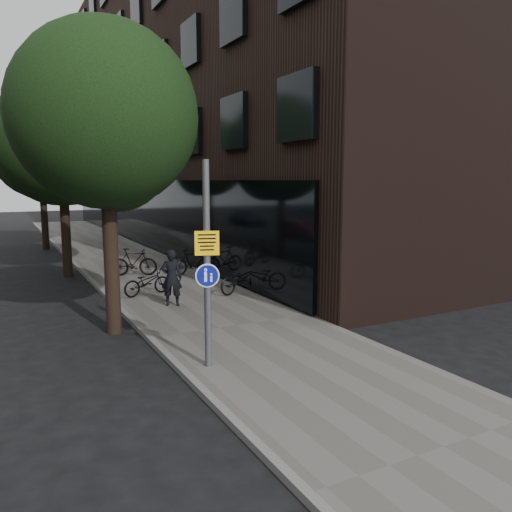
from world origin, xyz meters
TOP-DOWN VIEW (x-y plane):
  - ground at (0.00, 0.00)m, footprint 120.00×120.00m
  - sidewalk at (0.25, 10.00)m, footprint 4.50×60.00m
  - curb_edge at (-2.00, 10.00)m, footprint 0.15×60.00m
  - building_right_dark_brick at (8.50, 22.00)m, footprint 12.00×40.00m
  - street_tree_near at (-2.53, 4.64)m, footprint 4.40×4.40m
  - street_tree_mid at (-2.53, 13.14)m, footprint 5.00×5.00m
  - street_tree_far at (-2.53, 22.14)m, footprint 5.00×5.00m
  - signpost at (-1.48, 1.04)m, footprint 0.45×0.18m
  - pedestrian at (-0.57, 6.06)m, footprint 0.72×0.62m
  - parked_bike_facade_near at (2.00, 6.62)m, footprint 1.91×1.10m
  - parked_bike_facade_far at (1.66, 10.35)m, footprint 1.75×0.67m
  - parked_bike_curb_near at (-0.85, 7.76)m, footprint 1.72×0.95m
  - parked_bike_curb_far at (-0.39, 11.26)m, footprint 1.85×1.13m

SIDE VIEW (x-z plane):
  - ground at x=0.00m, z-range 0.00..0.00m
  - sidewalk at x=0.25m, z-range 0.00..0.12m
  - curb_edge at x=-2.00m, z-range 0.00..0.13m
  - parked_bike_curb_near at x=-0.85m, z-range 0.12..0.98m
  - parked_bike_facade_near at x=2.00m, z-range 0.12..1.07m
  - parked_bike_facade_far at x=1.66m, z-range 0.12..1.15m
  - parked_bike_curb_far at x=-0.39m, z-range 0.12..1.19m
  - pedestrian at x=-0.57m, z-range 0.12..1.80m
  - signpost at x=-1.48m, z-range 0.14..4.20m
  - street_tree_near at x=-2.53m, z-range 1.36..8.86m
  - street_tree_mid at x=-2.53m, z-range 1.21..9.01m
  - street_tree_far at x=-2.53m, z-range 1.21..9.01m
  - building_right_dark_brick at x=8.50m, z-range 0.00..18.00m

